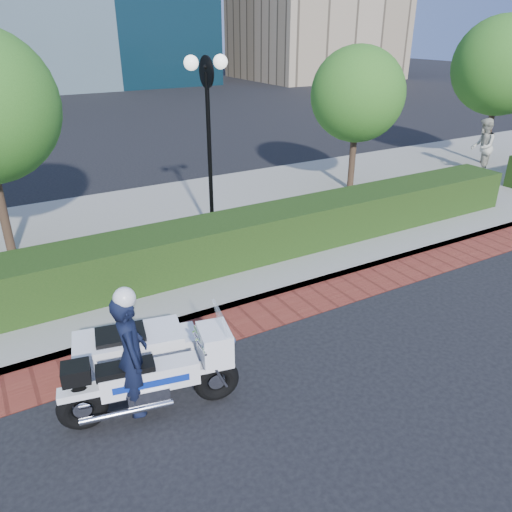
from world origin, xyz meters
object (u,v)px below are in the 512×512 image
police_motorcycle (139,359)px  pedestrian (482,147)px  tree_d (502,66)px  tree_c (358,95)px  lamppost (208,121)px

police_motorcycle → pedestrian: 14.82m
tree_d → police_motorcycle: bearing=-158.4°
tree_d → police_motorcycle: size_ratio=2.08×
pedestrian → tree_c: bearing=-48.4°
tree_c → tree_d: tree_d is taller
pedestrian → police_motorcycle: bearing=-17.3°
tree_d → pedestrian: bearing=-148.3°
lamppost → pedestrian: bearing=1.9°
lamppost → police_motorcycle: (-3.41, -4.79, -2.27)m
police_motorcycle → tree_c: bearing=46.1°
lamppost → pedestrian: 10.64m
lamppost → tree_c: tree_c is taller
police_motorcycle → pedestrian: bearing=32.1°
tree_c → police_motorcycle: bearing=-145.7°
lamppost → tree_c: bearing=13.3°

